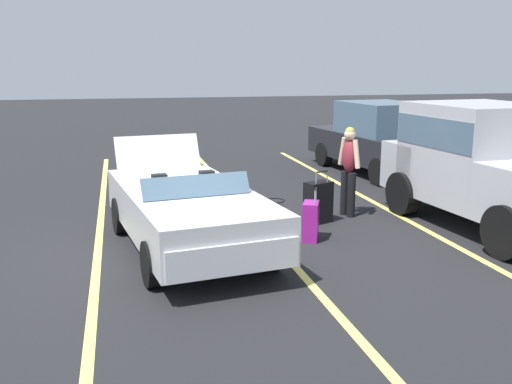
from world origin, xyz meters
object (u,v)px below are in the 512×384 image
at_px(traveler_person, 349,166).
at_px(convertible_car, 191,215).
at_px(parked_pickup_truck_far, 495,165).
at_px(suitcase_large_black, 318,202).
at_px(duffel_bag, 275,210).
at_px(parked_sedan_near, 379,139).
at_px(suitcase_medium_bright, 311,221).

bearing_deg(traveler_person, convertible_car, 10.08).
bearing_deg(parked_pickup_truck_far, suitcase_large_black, 64.27).
xyz_separation_m(convertible_car, suitcase_large_black, (-1.18, 2.39, -0.22)).
bearing_deg(duffel_bag, parked_sedan_near, 134.34).
relative_size(convertible_car, traveler_person, 2.65).
bearing_deg(suitcase_medium_bright, suitcase_large_black, -91.89).
height_order(suitcase_large_black, suitcase_medium_bright, suitcase_large_black).
xyz_separation_m(convertible_car, suitcase_medium_bright, (-0.23, 1.93, -0.28)).
bearing_deg(traveler_person, duffel_bag, -21.62).
height_order(suitcase_large_black, duffel_bag, suitcase_large_black).
distance_m(suitcase_large_black, suitcase_medium_bright, 1.05).
relative_size(suitcase_large_black, traveler_person, 0.58).
bearing_deg(parked_pickup_truck_far, parked_sedan_near, -9.07).
xyz_separation_m(suitcase_large_black, parked_pickup_truck_far, (1.03, 2.77, 0.74)).
xyz_separation_m(convertible_car, parked_sedan_near, (-5.34, 5.50, 0.30)).
height_order(convertible_car, suitcase_large_black, convertible_car).
relative_size(parked_sedan_near, parked_pickup_truck_far, 0.91).
bearing_deg(suitcase_medium_bright, convertible_car, 30.63).
bearing_deg(suitcase_medium_bright, traveler_person, -108.17).
bearing_deg(parked_sedan_near, duffel_bag, 127.17).
bearing_deg(parked_sedan_near, convertible_car, 126.97).
bearing_deg(convertible_car, parked_pickup_truck_far, 83.18).
xyz_separation_m(duffel_bag, parked_sedan_near, (-3.69, 3.78, 0.73)).
height_order(suitcase_medium_bright, parked_sedan_near, parked_sedan_near).
xyz_separation_m(duffel_bag, parked_pickup_truck_far, (1.50, 3.43, 0.95)).
height_order(suitcase_medium_bright, traveler_person, traveler_person).
distance_m(convertible_car, suitcase_large_black, 2.67).
distance_m(suitcase_medium_bright, parked_sedan_near, 6.26).
height_order(traveler_person, parked_sedan_near, parked_sedan_near).
height_order(parked_sedan_near, parked_pickup_truck_far, parked_pickup_truck_far).
distance_m(duffel_bag, parked_pickup_truck_far, 3.86).
bearing_deg(parked_pickup_truck_far, convertible_car, 86.35).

